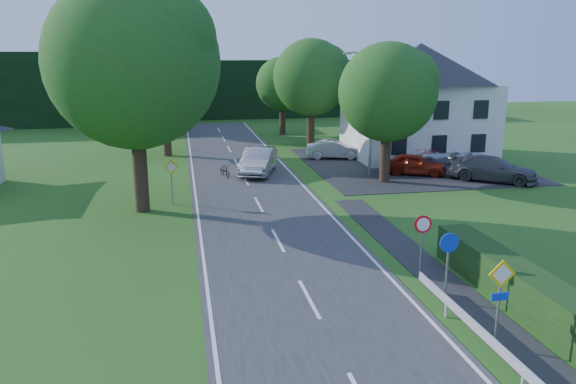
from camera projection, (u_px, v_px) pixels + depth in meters
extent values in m
cube|color=#313133|center=(271.00, 227.00, 26.05)|extent=(7.00, 80.00, 0.04)
cube|color=#232325|center=(406.00, 164.00, 40.63)|extent=(14.00, 16.00, 0.04)
cube|color=white|center=(200.00, 231.00, 25.45)|extent=(0.12, 80.00, 0.01)
cube|color=white|center=(338.00, 223.00, 26.64)|extent=(0.12, 80.00, 0.01)
cube|color=black|center=(275.00, 89.00, 70.52)|extent=(30.00, 5.00, 7.00)
cube|color=silver|center=(417.00, 121.00, 43.18)|extent=(10.00, 8.00, 5.60)
pyramid|color=#242429|center=(420.00, 64.00, 42.14)|extent=(10.60, 8.40, 3.00)
cylinder|color=gray|center=(371.00, 115.00, 36.12)|extent=(0.16, 0.16, 8.00)
cylinder|color=gray|center=(361.00, 53.00, 35.03)|extent=(1.70, 0.10, 0.10)
cube|color=gray|center=(347.00, 53.00, 34.88)|extent=(0.50, 0.18, 0.12)
cylinder|color=gray|center=(498.00, 308.00, 15.11)|extent=(0.07, 0.07, 2.40)
cube|color=yellow|center=(502.00, 274.00, 14.84)|extent=(0.78, 0.04, 0.78)
cube|color=white|center=(502.00, 274.00, 14.84)|extent=(0.57, 0.05, 0.57)
cube|color=#0E38D4|center=(500.00, 297.00, 15.00)|extent=(0.50, 0.04, 0.22)
cylinder|color=gray|center=(447.00, 270.00, 18.00)|extent=(0.07, 0.07, 2.20)
cylinder|color=#0E38D4|center=(449.00, 243.00, 17.74)|extent=(0.64, 0.04, 0.64)
cylinder|color=gray|center=(421.00, 250.00, 19.90)|extent=(0.07, 0.07, 2.20)
cylinder|color=red|center=(423.00, 224.00, 19.64)|extent=(0.64, 0.04, 0.64)
cylinder|color=white|center=(423.00, 224.00, 19.62)|extent=(0.48, 0.04, 0.48)
cylinder|color=gray|center=(172.00, 184.00, 29.74)|extent=(0.07, 0.07, 2.20)
cube|color=yellow|center=(171.00, 167.00, 29.48)|extent=(0.78, 0.04, 0.78)
cube|color=white|center=(171.00, 167.00, 29.48)|extent=(0.57, 0.05, 0.57)
imported|color=#9C9CA0|center=(259.00, 161.00, 37.31)|extent=(3.32, 5.52, 1.72)
imported|color=black|center=(225.00, 170.00, 36.47)|extent=(1.00, 1.79, 0.89)
imported|color=maroon|center=(415.00, 164.00, 37.04)|extent=(4.42, 3.29, 1.40)
imported|color=silver|center=(334.00, 149.00, 42.65)|extent=(4.49, 2.42, 1.40)
imported|color=#484A4D|center=(493.00, 169.00, 35.18)|extent=(5.51, 4.97, 1.54)
imported|color=silver|center=(443.00, 154.00, 40.71)|extent=(4.97, 2.53, 1.35)
imported|color=red|center=(425.00, 161.00, 37.05)|extent=(2.55, 2.57, 1.78)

